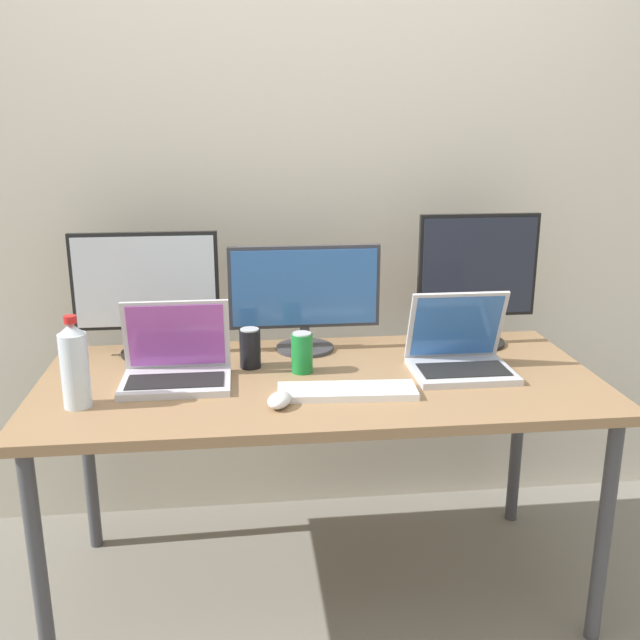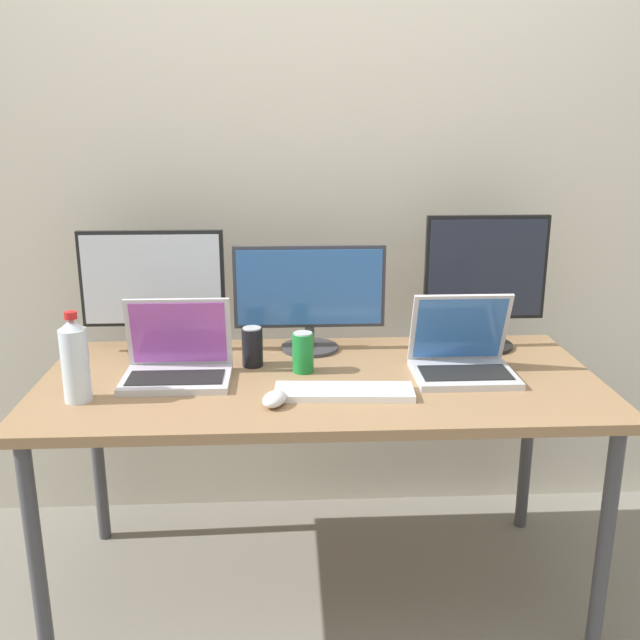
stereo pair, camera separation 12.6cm
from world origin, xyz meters
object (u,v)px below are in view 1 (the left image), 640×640
(work_desk, at_px, (320,396))
(mouse_by_keyboard, at_px, (279,400))
(monitor_right, at_px, (477,277))
(laptop_secondary, at_px, (459,353))
(monitor_left, at_px, (146,290))
(keyboard_main, at_px, (347,391))
(soda_can_near_keyboard, at_px, (250,348))
(laptop_silver, at_px, (176,364))
(water_bottle, at_px, (75,365))
(soda_can_by_laptop, at_px, (302,353))
(monitor_center, at_px, (305,295))

(work_desk, xyz_separation_m, mouse_by_keyboard, (-0.14, -0.21, 0.08))
(monitor_right, height_order, laptop_secondary, monitor_right)
(monitor_left, bearing_deg, monitor_right, -0.46)
(monitor_right, height_order, mouse_by_keyboard, monitor_right)
(monitor_left, xyz_separation_m, keyboard_main, (0.60, -0.43, -0.21))
(keyboard_main, distance_m, soda_can_near_keyboard, 0.38)
(laptop_silver, distance_m, water_bottle, 0.31)
(water_bottle, xyz_separation_m, soda_can_by_laptop, (0.63, 0.20, -0.06))
(monitor_left, xyz_separation_m, soda_can_by_laptop, (0.49, -0.22, -0.16))
(soda_can_by_laptop, bearing_deg, mouse_by_keyboard, -107.92)
(monitor_right, height_order, soda_can_by_laptop, monitor_right)
(monitor_center, bearing_deg, keyboard_main, -78.82)
(laptop_secondary, xyz_separation_m, soda_can_by_laptop, (-0.48, 0.05, 0.01))
(mouse_by_keyboard, distance_m, soda_can_by_laptop, 0.28)
(soda_can_by_laptop, bearing_deg, monitor_right, 19.32)
(work_desk, bearing_deg, soda_can_by_laptop, 134.30)
(laptop_secondary, height_order, mouse_by_keyboard, laptop_secondary)
(water_bottle, relative_size, soda_can_near_keyboard, 2.04)
(soda_can_by_laptop, bearing_deg, soda_can_near_keyboard, 158.61)
(work_desk, xyz_separation_m, soda_can_near_keyboard, (-0.21, 0.11, 0.12))
(keyboard_main, relative_size, water_bottle, 1.53)
(work_desk, xyz_separation_m, laptop_silver, (-0.43, 0.01, 0.12))
(work_desk, height_order, water_bottle, water_bottle)
(water_bottle, xyz_separation_m, soda_can_near_keyboard, (0.47, 0.26, -0.06))
(water_bottle, bearing_deg, monitor_right, 18.51)
(work_desk, bearing_deg, soda_can_near_keyboard, 151.46)
(monitor_left, bearing_deg, laptop_silver, -67.80)
(work_desk, height_order, laptop_secondary, laptop_secondary)
(monitor_left, relative_size, water_bottle, 1.83)
(monitor_right, relative_size, keyboard_main, 1.15)
(monitor_center, height_order, soda_can_by_laptop, monitor_center)
(mouse_by_keyboard, relative_size, water_bottle, 0.38)
(laptop_secondary, height_order, soda_can_near_keyboard, laptop_secondary)
(monitor_left, relative_size, monitor_right, 1.04)
(mouse_by_keyboard, bearing_deg, monitor_center, 96.93)
(monitor_left, bearing_deg, soda_can_near_keyboard, -26.40)
(mouse_by_keyboard, bearing_deg, water_bottle, -166.23)
(work_desk, distance_m, water_bottle, 0.72)
(monitor_left, distance_m, soda_can_by_laptop, 0.56)
(work_desk, height_order, monitor_right, monitor_right)
(laptop_silver, xyz_separation_m, mouse_by_keyboard, (0.29, -0.22, -0.04))
(work_desk, height_order, mouse_by_keyboard, mouse_by_keyboard)
(monitor_center, height_order, monitor_right, monitor_right)
(water_bottle, height_order, soda_can_by_laptop, water_bottle)
(keyboard_main, xyz_separation_m, soda_can_by_laptop, (-0.11, 0.20, 0.05))
(water_bottle, bearing_deg, monitor_center, 32.24)
(keyboard_main, relative_size, soda_can_near_keyboard, 3.12)
(monitor_center, height_order, soda_can_near_keyboard, monitor_center)
(laptop_silver, height_order, water_bottle, water_bottle)
(laptop_secondary, bearing_deg, soda_can_by_laptop, 174.57)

